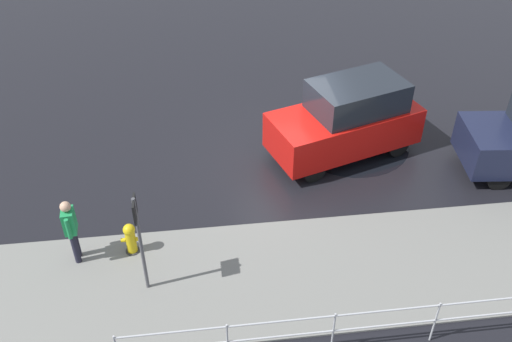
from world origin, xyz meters
TOP-DOWN VIEW (x-y plane):
  - ground_plane at (0.00, 0.00)m, footprint 60.00×60.00m
  - kerb_strip at (0.00, 4.20)m, footprint 24.00×3.20m
  - moving_hatchback at (-1.58, 0.01)m, footprint 4.24×2.84m
  - fire_hydrant at (3.91, 3.14)m, footprint 0.42×0.31m
  - pedestrian at (5.05, 3.22)m, footprint 0.26×0.57m
  - metal_railing at (-0.77, 6.12)m, footprint 9.49×0.04m
  - sign_post at (3.55, 4.21)m, footprint 0.07×0.44m
  - puddle_patch at (-1.89, -0.39)m, footprint 3.19×3.19m

SIDE VIEW (x-z plane):
  - ground_plane at x=0.00m, z-range 0.00..0.00m
  - puddle_patch at x=-1.89m, z-range 0.00..0.01m
  - kerb_strip at x=0.00m, z-range 0.00..0.04m
  - fire_hydrant at x=3.91m, z-range 0.00..0.80m
  - metal_railing at x=-0.77m, z-range 0.20..1.25m
  - pedestrian at x=5.05m, z-range 0.15..1.77m
  - moving_hatchback at x=-1.58m, z-range 0.00..2.06m
  - sign_post at x=3.55m, z-range 0.38..2.78m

